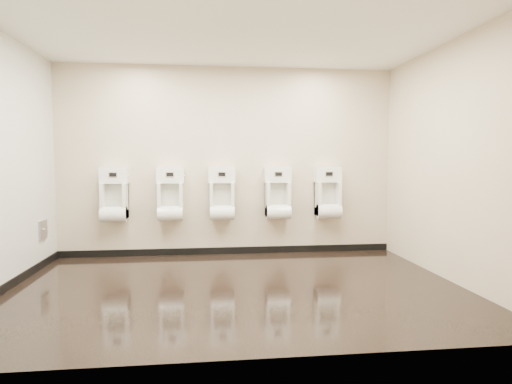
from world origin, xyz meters
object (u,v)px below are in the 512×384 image
at_px(urinal_1, 171,198).
at_px(urinal_3, 278,197).
at_px(access_panel, 43,230).
at_px(urinal_4, 328,197).
at_px(urinal_2, 222,198).
at_px(urinal_0, 114,199).

height_order(urinal_1, urinal_3, same).
height_order(access_panel, urinal_4, urinal_4).
bearing_deg(urinal_2, urinal_3, 0.00).
xyz_separation_m(urinal_0, urinal_2, (1.54, 0.00, 0.00)).
relative_size(urinal_0, urinal_1, 1.00).
bearing_deg(urinal_4, urinal_0, 180.00).
xyz_separation_m(urinal_1, urinal_4, (2.35, 0.00, 0.00)).
bearing_deg(urinal_0, urinal_2, 0.00).
xyz_separation_m(urinal_3, urinal_4, (0.77, 0.00, 0.00)).
xyz_separation_m(urinal_0, urinal_4, (3.14, 0.00, 0.00)).
distance_m(urinal_3, urinal_4, 0.77).
distance_m(access_panel, urinal_4, 4.02).
xyz_separation_m(access_panel, urinal_4, (3.98, 0.42, 0.37)).
relative_size(urinal_1, urinal_3, 1.00).
height_order(urinal_2, urinal_4, same).
height_order(urinal_3, urinal_4, same).
relative_size(urinal_2, urinal_4, 1.00).
distance_m(access_panel, urinal_1, 1.72).
distance_m(urinal_1, urinal_2, 0.74).
xyz_separation_m(urinal_0, urinal_1, (0.79, 0.00, 0.00)).
relative_size(access_panel, urinal_3, 0.33).
bearing_deg(urinal_0, urinal_4, 0.00).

